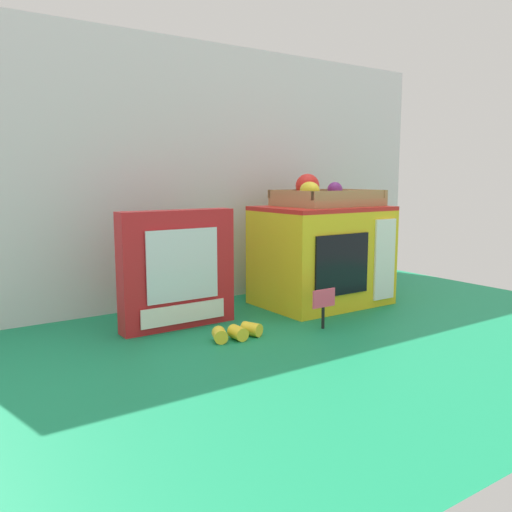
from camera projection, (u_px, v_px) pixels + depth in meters
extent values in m
plane|color=#147A4C|center=(261.00, 312.00, 1.49)|extent=(1.70, 1.70, 0.00)
cube|color=silver|center=(217.00, 175.00, 1.63)|extent=(1.61, 0.03, 0.76)
cube|color=yellow|center=(321.00, 257.00, 1.58)|extent=(0.36, 0.26, 0.28)
cube|color=red|center=(322.00, 208.00, 1.56)|extent=(0.36, 0.26, 0.01)
cube|color=black|center=(342.00, 265.00, 1.44)|extent=(0.19, 0.01, 0.17)
cube|color=white|center=(385.00, 259.00, 1.54)|extent=(0.08, 0.01, 0.23)
cube|color=#A37F51|center=(327.00, 202.00, 1.58)|extent=(0.28, 0.21, 0.02)
cube|color=#A37F51|center=(351.00, 195.00, 1.50)|extent=(0.28, 0.01, 0.02)
cube|color=#A37F51|center=(306.00, 193.00, 1.66)|extent=(0.28, 0.01, 0.02)
cube|color=#A37F51|center=(291.00, 195.00, 1.50)|extent=(0.01, 0.21, 0.02)
cube|color=#A37F51|center=(360.00, 193.00, 1.65)|extent=(0.01, 0.21, 0.02)
sphere|color=red|center=(307.00, 186.00, 1.60)|extent=(0.07, 0.07, 0.07)
ellipsoid|color=yellow|center=(310.00, 190.00, 1.55)|extent=(0.06, 0.08, 0.05)
sphere|color=#72287F|center=(335.00, 189.00, 1.65)|extent=(0.05, 0.05, 0.05)
cube|color=red|center=(178.00, 269.00, 1.32)|extent=(0.30, 0.05, 0.29)
cube|color=silver|center=(183.00, 265.00, 1.30)|extent=(0.19, 0.00, 0.18)
cube|color=white|center=(184.00, 313.00, 1.31)|extent=(0.23, 0.00, 0.05)
cylinder|color=black|center=(323.00, 318.00, 1.33)|extent=(0.01, 0.01, 0.06)
cube|color=#F44C6B|center=(324.00, 298.00, 1.32)|extent=(0.07, 0.00, 0.05)
cylinder|color=yellow|center=(220.00, 335.00, 1.22)|extent=(0.05, 0.05, 0.03)
cylinder|color=yellow|center=(238.00, 333.00, 1.24)|extent=(0.03, 0.05, 0.03)
cylinder|color=yellow|center=(252.00, 329.00, 1.27)|extent=(0.05, 0.05, 0.03)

